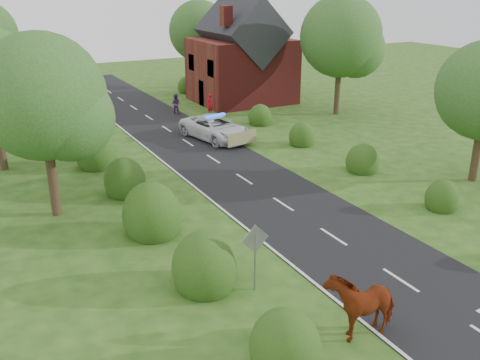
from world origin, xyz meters
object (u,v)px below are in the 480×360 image
road_sign (255,248)px  pedestrian_purple (176,104)px  cow (361,306)px  police_van (215,128)px  pedestrian_red (210,104)px

road_sign → pedestrian_purple: road_sign is taller
road_sign → cow: 4.04m
pedestrian_purple → cow: bearing=119.1°
road_sign → pedestrian_purple: 27.33m
police_van → pedestrian_red: police_van is taller
police_van → pedestrian_purple: (0.40, 8.35, 0.02)m
police_van → pedestrian_purple: 8.36m
police_van → cow: bearing=-115.4°
cow → pedestrian_red: (8.05, 28.27, -0.03)m
police_van → pedestrian_red: bearing=56.5°
cow → pedestrian_purple: cow is taller
police_van → pedestrian_purple: police_van is taller
police_van → road_sign: bearing=-123.0°
road_sign → police_van: road_sign is taller
cow → police_van: cow is taller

